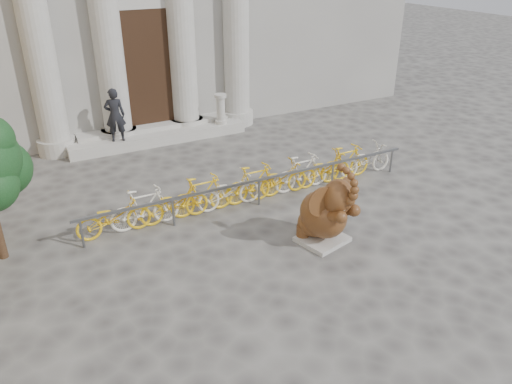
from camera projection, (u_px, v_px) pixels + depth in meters
ground at (311, 292)px, 9.58m from camera, size 80.00×80.00×0.00m
entrance_steps at (158, 136)px, 16.94m from camera, size 6.00×1.20×0.36m
elephant_statue at (325, 213)px, 10.89m from camera, size 1.30×1.57×2.00m
bike_rack at (254, 183)px, 12.80m from camera, size 9.14×0.53×1.00m
pedestrian at (115, 115)px, 15.61m from camera, size 0.70×0.54×1.70m
balustrade_post at (221, 110)px, 17.35m from camera, size 0.43×0.43×1.04m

